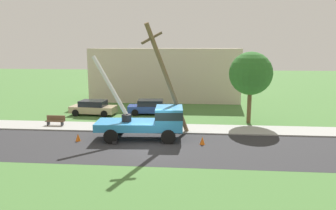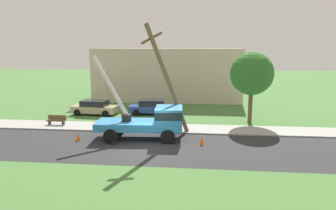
# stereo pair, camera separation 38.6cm
# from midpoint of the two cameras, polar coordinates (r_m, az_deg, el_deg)

# --- Properties ---
(ground_plane) EXTENTS (120.00, 120.00, 0.00)m
(ground_plane) POSITION_cam_midpoint_polar(r_m,az_deg,el_deg) (33.11, -0.38, -1.17)
(ground_plane) COLOR #477538
(road_asphalt) EXTENTS (80.00, 7.04, 0.01)m
(road_asphalt) POSITION_cam_midpoint_polar(r_m,az_deg,el_deg) (21.57, -3.44, -7.51)
(road_asphalt) COLOR #2B2B2D
(road_asphalt) RESTS_ON ground
(sidewalk_strip) EXTENTS (80.00, 2.83, 0.10)m
(sidewalk_strip) POSITION_cam_midpoint_polar(r_m,az_deg,el_deg) (26.26, -1.85, -4.13)
(sidewalk_strip) COLOR #9E9E99
(sidewalk_strip) RESTS_ON ground
(utility_truck) EXTENTS (6.91, 3.21, 5.98)m
(utility_truck) POSITION_cam_midpoint_polar(r_m,az_deg,el_deg) (23.14, -3.48, -2.66)
(utility_truck) COLOR #2D84C6
(utility_truck) RESTS_ON ground
(leaning_utility_pole) EXTENTS (3.32, 3.08, 8.32)m
(leaning_utility_pole) POSITION_cam_midpoint_polar(r_m,az_deg,el_deg) (23.32, -0.56, 4.51)
(leaning_utility_pole) COLOR brown
(leaning_utility_pole) RESTS_ON ground
(traffic_cone_ahead) EXTENTS (0.36, 0.36, 0.56)m
(traffic_cone_ahead) POSITION_cam_midpoint_polar(r_m,az_deg,el_deg) (22.15, 5.63, -6.32)
(traffic_cone_ahead) COLOR orange
(traffic_cone_ahead) RESTS_ON ground
(traffic_cone_behind) EXTENTS (0.36, 0.36, 0.56)m
(traffic_cone_behind) POSITION_cam_midpoint_polar(r_m,az_deg,el_deg) (23.77, -16.17, -5.52)
(traffic_cone_behind) COLOR orange
(traffic_cone_behind) RESTS_ON ground
(parked_sedan_tan) EXTENTS (4.53, 2.25, 1.42)m
(parked_sedan_tan) POSITION_cam_midpoint_polar(r_m,az_deg,el_deg) (32.31, -13.49, -0.46)
(parked_sedan_tan) COLOR tan
(parked_sedan_tan) RESTS_ON ground
(parked_sedan_blue) EXTENTS (4.51, 2.22, 1.42)m
(parked_sedan_blue) POSITION_cam_midpoint_polar(r_m,az_deg,el_deg) (31.81, -3.46, -0.35)
(parked_sedan_blue) COLOR #263F99
(parked_sedan_blue) RESTS_ON ground
(park_bench) EXTENTS (1.60, 0.45, 0.90)m
(park_bench) POSITION_cam_midpoint_polar(r_m,az_deg,el_deg) (28.66, -19.76, -2.66)
(park_bench) COLOR brown
(park_bench) RESTS_ON ground
(roadside_tree_near) EXTENTS (3.71, 3.71, 6.21)m
(roadside_tree_near) POSITION_cam_midpoint_polar(r_m,az_deg,el_deg) (28.47, 14.12, 5.44)
(roadside_tree_near) COLOR brown
(roadside_tree_near) RESTS_ON ground
(lowrise_building_backdrop) EXTENTS (18.00, 6.00, 6.40)m
(lowrise_building_backdrop) POSITION_cam_midpoint_polar(r_m,az_deg,el_deg) (40.33, -0.69, 5.50)
(lowrise_building_backdrop) COLOR beige
(lowrise_building_backdrop) RESTS_ON ground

